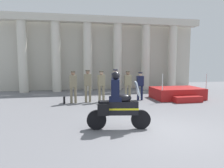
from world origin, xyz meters
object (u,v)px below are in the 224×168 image
officer_in_row_2 (101,84)px  officer_in_row_3 (115,83)px  officer_in_row_5 (140,84)px  motorcycle_with_rider (117,105)px  briefcase_on_ground (64,100)px  officer_in_row_4 (128,83)px  reviewing_stand (177,93)px  officer_in_row_1 (88,83)px  officer_in_row_0 (73,84)px

officer_in_row_2 → officer_in_row_3: (0.78, -0.01, 0.05)m
officer_in_row_5 → motorcycle_with_rider: 5.34m
officer_in_row_5 → briefcase_on_ground: (-4.25, -0.10, -0.77)m
officer_in_row_3 → officer_in_row_4: size_ratio=1.06×
briefcase_on_ground → officer_in_row_3: bearing=0.0°
motorcycle_with_rider → briefcase_on_ground: motorcycle_with_rider is taller
officer_in_row_5 → officer_in_row_3: bearing=0.5°
officer_in_row_3 → briefcase_on_ground: size_ratio=4.97×
officer_in_row_4 → officer_in_row_5: bearing=-176.6°
reviewing_stand → officer_in_row_3: size_ratio=1.59×
reviewing_stand → officer_in_row_3: (-3.82, -0.11, 0.74)m
reviewing_stand → officer_in_row_1: (-5.34, -0.03, 0.72)m
briefcase_on_ground → officer_in_row_5: bearing=1.3°
officer_in_row_0 → officer_in_row_3: 2.30m
briefcase_on_ground → motorcycle_with_rider: bearing=-68.6°
officer_in_row_4 → briefcase_on_ground: size_ratio=4.70×
reviewing_stand → officer_in_row_5: officer_in_row_5 is taller
briefcase_on_ground → officer_in_row_0: bearing=-2.8°
reviewing_stand → officer_in_row_4: size_ratio=1.68×
motorcycle_with_rider → briefcase_on_ground: 5.03m
officer_in_row_0 → briefcase_on_ground: 0.96m
officer_in_row_2 → briefcase_on_ground: 2.17m
officer_in_row_1 → officer_in_row_2: size_ratio=1.03×
officer_in_row_3 → reviewing_stand: bearing=178.3°
officer_in_row_4 → motorcycle_with_rider: size_ratio=0.81×
officer_in_row_2 → briefcase_on_ground: bearing=-3.0°
officer_in_row_0 → officer_in_row_2: bearing=178.0°
officer_in_row_1 → officer_in_row_4: officer_in_row_1 is taller
officer_in_row_0 → reviewing_stand: bearing=177.9°
reviewing_stand → officer_in_row_5: bearing=-179.7°
officer_in_row_0 → officer_in_row_4: size_ratio=1.01×
officer_in_row_3 → briefcase_on_ground: officer_in_row_3 is taller
reviewing_stand → officer_in_row_5: 2.44m
officer_in_row_2 → officer_in_row_3: size_ratio=0.96×
reviewing_stand → officer_in_row_2: size_ratio=1.66×
officer_in_row_0 → officer_in_row_5: bearing=178.5°
officer_in_row_0 → officer_in_row_4: (3.01, 0.03, -0.01)m
officer_in_row_2 → motorcycle_with_rider: bearing=84.3°
officer_in_row_4 → officer_in_row_1: bearing=-5.1°
officer_in_row_3 → officer_in_row_4: 0.72m
motorcycle_with_rider → officer_in_row_4: bearing=80.0°
reviewing_stand → briefcase_on_ground: reviewing_stand is taller
officer_in_row_1 → officer_in_row_5: officer_in_row_1 is taller
officer_in_row_3 → briefcase_on_ground: (-2.78, -0.00, -0.88)m
officer_in_row_1 → motorcycle_with_rider: (0.55, -4.73, -0.25)m
motorcycle_with_rider → officer_in_row_5: bearing=72.7°
motorcycle_with_rider → officer_in_row_3: bearing=88.1°
reviewing_stand → briefcase_on_ground: 6.61m
officer_in_row_1 → briefcase_on_ground: 1.53m
officer_in_row_3 → officer_in_row_5: (1.47, 0.10, -0.11)m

